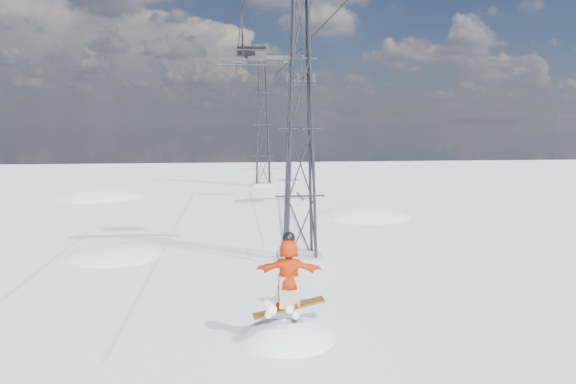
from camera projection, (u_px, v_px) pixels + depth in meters
name	position (u px, v px, depth m)	size (l,w,h in m)	color
ground	(310.00, 345.00, 13.37)	(120.00, 120.00, 0.00)	white
snow_terrain	(193.00, 348.00, 35.08)	(39.00, 37.00, 22.00)	white
lift_tower_near	(300.00, 129.00, 20.58)	(5.20, 1.80, 11.43)	#999999
lift_tower_far	(263.00, 125.00, 45.20)	(5.20, 1.80, 11.43)	#999999
haul_cables	(276.00, 37.00, 31.17)	(4.46, 51.00, 0.06)	black
lift_chair_near	(243.00, 54.00, 22.88)	(2.13, 0.61, 2.64)	black
lift_chair_mid	(301.00, 78.00, 36.19)	(2.07, 0.60, 2.57)	black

